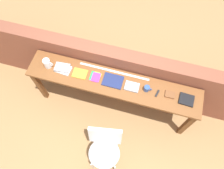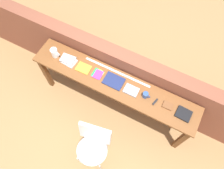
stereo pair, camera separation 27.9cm
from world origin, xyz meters
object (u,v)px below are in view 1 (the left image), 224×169
(book_repair_rightmost, at_px, (186,100))
(pitcher_white, at_px, (47,63))
(chair_white_moulded, at_px, (105,147))
(pamphlet_pile_colourful, at_px, (95,77))
(book_stack_leftmost, at_px, (63,68))
(multitool_folded, at_px, (157,93))
(mug, at_px, (147,89))
(leather_journal_brown, at_px, (170,95))
(book_open_centre, at_px, (113,81))
(magazine_cycling, at_px, (80,74))

(book_repair_rightmost, bearing_deg, pitcher_white, -177.26)
(chair_white_moulded, relative_size, pamphlet_pile_colourful, 5.34)
(book_stack_leftmost, distance_m, multitool_folded, 1.38)
(mug, relative_size, book_repair_rightmost, 0.57)
(leather_journal_brown, bearing_deg, pitcher_white, 179.73)
(book_stack_leftmost, bearing_deg, book_open_centre, 1.16)
(pamphlet_pile_colourful, relative_size, multitool_folded, 1.52)
(chair_white_moulded, relative_size, mug, 8.10)
(pitcher_white, bearing_deg, book_repair_rightmost, 0.29)
(chair_white_moulded, bearing_deg, leather_journal_brown, 51.34)
(multitool_folded, bearing_deg, magazine_cycling, 179.74)
(multitool_folded, bearing_deg, pitcher_white, 179.95)
(book_repair_rightmost, bearing_deg, pamphlet_pile_colourful, -177.86)
(pitcher_white, bearing_deg, chair_white_moulded, -37.24)
(magazine_cycling, height_order, book_repair_rightmost, book_repair_rightmost)
(pitcher_white, distance_m, multitool_folded, 1.60)
(mug, distance_m, multitool_folded, 0.16)
(chair_white_moulded, distance_m, magazine_cycling, 1.09)
(chair_white_moulded, relative_size, book_stack_leftmost, 3.75)
(magazine_cycling, relative_size, book_open_centre, 0.74)
(magazine_cycling, xyz_separation_m, pamphlet_pile_colourful, (0.23, 0.01, -0.00))
(mug, height_order, leather_journal_brown, mug)
(pitcher_white, relative_size, magazine_cycling, 0.88)
(chair_white_moulded, xyz_separation_m, pamphlet_pile_colourful, (-0.38, 0.84, 0.36))
(pitcher_white, distance_m, leather_journal_brown, 1.77)
(pamphlet_pile_colourful, height_order, multitool_folded, multitool_folded)
(mug, bearing_deg, leather_journal_brown, 2.31)
(book_stack_leftmost, distance_m, leather_journal_brown, 1.54)
(book_open_centre, distance_m, leather_journal_brown, 0.80)
(book_stack_leftmost, relative_size, multitool_folded, 2.16)
(book_repair_rightmost, bearing_deg, book_stack_leftmost, -177.35)
(chair_white_moulded, height_order, book_repair_rightmost, book_repair_rightmost)
(mug, height_order, book_repair_rightmost, mug)
(pamphlet_pile_colourful, height_order, book_repair_rightmost, book_repair_rightmost)
(book_stack_leftmost, bearing_deg, mug, 0.43)
(pitcher_white, relative_size, book_stack_leftmost, 0.77)
(book_stack_leftmost, xyz_separation_m, multitool_folded, (1.38, -0.01, -0.02))
(pitcher_white, xyz_separation_m, magazine_cycling, (0.48, 0.00, -0.07))
(chair_white_moulded, height_order, mug, mug)
(pitcher_white, distance_m, book_repair_rightmost, 2.00)
(chair_white_moulded, xyz_separation_m, book_stack_leftmost, (-0.86, 0.83, 0.38))
(chair_white_moulded, relative_size, leather_journal_brown, 6.86)
(pitcher_white, relative_size, pamphlet_pile_colourful, 1.10)
(pitcher_white, xyz_separation_m, pamphlet_pile_colourful, (0.71, 0.02, -0.07))
(multitool_folded, height_order, leather_journal_brown, leather_journal_brown)
(book_stack_leftmost, distance_m, magazine_cycling, 0.26)
(book_stack_leftmost, bearing_deg, magazine_cycling, -0.04)
(magazine_cycling, xyz_separation_m, book_repair_rightmost, (1.51, 0.01, 0.01))
(book_open_centre, height_order, book_repair_rightmost, book_repair_rightmost)
(pitcher_white, height_order, pamphlet_pile_colourful, pitcher_white)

